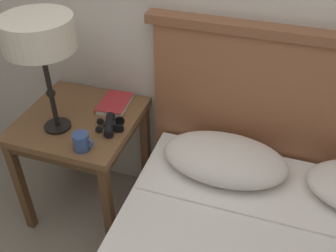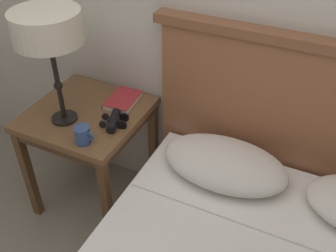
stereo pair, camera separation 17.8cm
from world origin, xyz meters
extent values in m
cube|color=brown|center=(-0.59, 0.69, 0.63)|extent=(0.58, 0.58, 0.04)
cube|color=brown|center=(-0.59, 0.69, 0.59)|extent=(0.55, 0.55, 0.05)
cube|color=brown|center=(-0.84, 0.44, 0.31)|extent=(0.04, 0.04, 0.61)
cube|color=brown|center=(-0.33, 0.44, 0.31)|extent=(0.04, 0.04, 0.61)
cube|color=brown|center=(-0.84, 0.95, 0.31)|extent=(0.04, 0.04, 0.61)
cube|color=brown|center=(-0.33, 0.95, 0.31)|extent=(0.04, 0.04, 0.61)
cube|color=white|center=(0.52, 0.60, 0.50)|extent=(1.41, 0.28, 0.01)
cube|color=brown|center=(0.52, 0.95, 0.55)|extent=(1.55, 0.06, 1.11)
cube|color=brown|center=(0.52, 0.95, 1.13)|extent=(1.62, 0.10, 0.04)
ellipsoid|color=silver|center=(0.17, 0.71, 0.57)|extent=(0.60, 0.36, 0.15)
cylinder|color=black|center=(-0.64, 0.59, 0.66)|extent=(0.13, 0.13, 0.01)
cylinder|color=black|center=(-0.64, 0.59, 0.87)|extent=(0.02, 0.02, 0.41)
sphere|color=black|center=(-0.64, 0.59, 0.85)|extent=(0.04, 0.04, 0.04)
cylinder|color=beige|center=(-0.64, 0.59, 1.14)|extent=(0.31, 0.31, 0.14)
cube|color=silver|center=(-0.45, 0.85, 0.66)|extent=(0.15, 0.21, 0.02)
cube|color=#B2282D|center=(-0.45, 0.85, 0.68)|extent=(0.16, 0.22, 0.00)
cube|color=#B2282D|center=(-0.53, 0.84, 0.66)|extent=(0.02, 0.21, 0.03)
cylinder|color=black|center=(-0.38, 0.63, 0.67)|extent=(0.08, 0.10, 0.04)
cylinder|color=black|center=(-0.34, 0.64, 0.67)|extent=(0.05, 0.03, 0.05)
cylinder|color=black|center=(-0.43, 0.61, 0.67)|extent=(0.04, 0.02, 0.04)
cylinder|color=black|center=(-0.41, 0.69, 0.67)|extent=(0.08, 0.10, 0.04)
cylinder|color=black|center=(-0.36, 0.70, 0.67)|extent=(0.05, 0.03, 0.05)
cylinder|color=black|center=(-0.45, 0.67, 0.67)|extent=(0.04, 0.02, 0.04)
cube|color=black|center=(-0.39, 0.66, 0.68)|extent=(0.07, 0.05, 0.01)
cylinder|color=black|center=(-0.39, 0.66, 0.68)|extent=(0.02, 0.02, 0.02)
cylinder|color=#334C84|center=(-0.45, 0.48, 0.69)|extent=(0.08, 0.08, 0.08)
torus|color=#334C84|center=(-0.41, 0.48, 0.70)|extent=(0.05, 0.01, 0.05)
camera|label=1|loc=(0.36, -0.70, 1.83)|focal=42.00mm
camera|label=2|loc=(0.52, -0.64, 1.83)|focal=42.00mm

